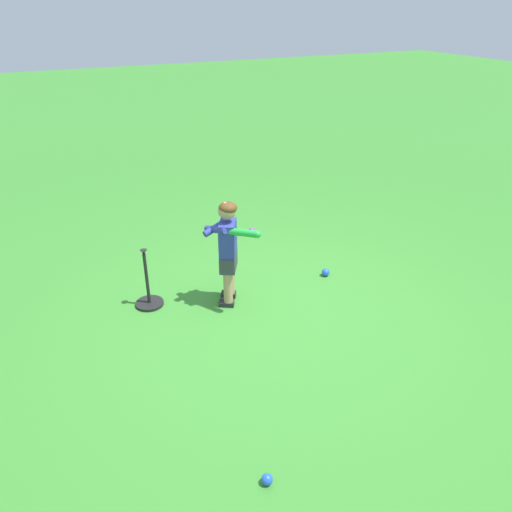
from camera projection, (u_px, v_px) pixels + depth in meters
The scene contains 6 objects.
ground_plane at pixel (278, 313), 4.89m from camera, with size 40.00×40.00×0.00m, color #38842D.
child_batter at pixel (228, 244), 4.76m from camera, with size 0.56×0.41×1.08m.
play_ball_far_right at pixel (326, 272), 5.51m from camera, with size 0.09×0.09×0.09m, color blue.
play_ball_near_batter at pixel (267, 479), 3.16m from camera, with size 0.08×0.08×0.08m, color blue.
play_ball_midfield at pixel (252, 230), 6.50m from camera, with size 0.08×0.08×0.08m, color purple.
batting_tee at pixel (149, 296), 4.96m from camera, with size 0.28×0.28×0.62m.
Camera 1 is at (3.57, -1.97, 2.76)m, focal length 34.87 mm.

